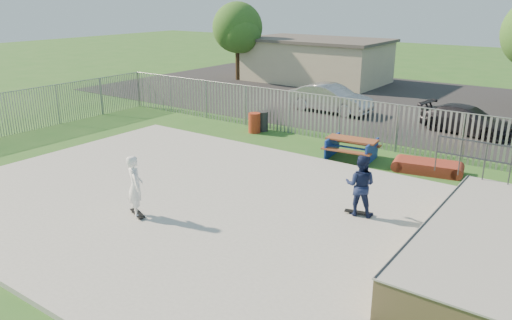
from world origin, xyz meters
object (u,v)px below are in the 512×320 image
Objects in this scene: car_silver at (331,98)px; car_dark at (467,120)px; funbox at (427,167)px; trash_bin_red at (254,123)px; tree_left at (237,28)px; picnic_table at (351,148)px; skater_white at (135,186)px; skater_navy at (360,185)px; trash_bin_grey at (262,121)px.

car_silver reaches higher than car_dark.
funbox is at bearing -167.31° from car_dark.
car_silver reaches higher than funbox.
tree_left reaches higher than trash_bin_red.
funbox is (2.99, 0.15, -0.22)m from picnic_table.
skater_white is (2.99, -9.90, 0.58)m from trash_bin_red.
car_silver is at bearing -72.87° from skater_navy.
trash_bin_grey is 9.65m from car_dark.
trash_bin_red is at bearing -100.91° from trash_bin_grey.
trash_bin_red reaches higher than funbox.
skater_white reaches higher than trash_bin_grey.
funbox is 10.63m from skater_white.
skater_white is (2.12, -15.93, 0.26)m from car_silver.
funbox is 2.38× the size of trash_bin_grey.
funbox is at bearing -34.47° from tree_left.
car_silver is 16.07m from skater_white.
skater_navy reaches higher than car_dark.
car_dark is at bearing 62.10° from picnic_table.
skater_navy reaches higher than trash_bin_grey.
picnic_table is 2.25× the size of trash_bin_red.
skater_white is at bearing -111.75° from picnic_table.
tree_left is at bearing 134.40° from picnic_table.
car_dark is at bearing -76.09° from skater_white.
skater_navy is (8.16, -6.10, 0.58)m from trash_bin_red.
trash_bin_red reaches higher than picnic_table.
skater_navy is at bearing -44.53° from tree_left.
skater_white is at bearing -74.46° from trash_bin_grey.
skater_navy is at bearing -104.67° from funbox.
trash_bin_red is at bearing 163.67° from picnic_table.
trash_bin_grey is at bearing -42.14° from skater_white.
trash_bin_red is 16.23m from tree_left.
skater_navy is at bearing -36.79° from trash_bin_red.
car_silver is at bearing 117.33° from picnic_table.
car_silver is (0.78, 5.51, 0.32)m from trash_bin_grey.
car_silver is at bearing 81.71° from trash_bin_red.
trash_bin_grey is 0.16× the size of tree_left.
skater_navy reaches higher than funbox.
picnic_table is 1.18× the size of skater_navy.
tree_left is (-18.80, 12.91, 3.72)m from funbox.
skater_navy is (8.06, -6.61, 0.58)m from trash_bin_grey.
picnic_table reaches higher than funbox.
car_silver is 7.33m from car_dark.
car_silver reaches higher than trash_bin_red.
trash_bin_red is (-5.50, 1.00, 0.05)m from picnic_table.
skater_white reaches higher than trash_bin_red.
car_silver is 1.06× the size of car_dark.
skater_white is (-2.51, -8.91, 0.63)m from picnic_table.
car_silver is 13.09m from tree_left.
funbox is 6.61m from car_dark.
tree_left is at bearing 64.66° from car_silver.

